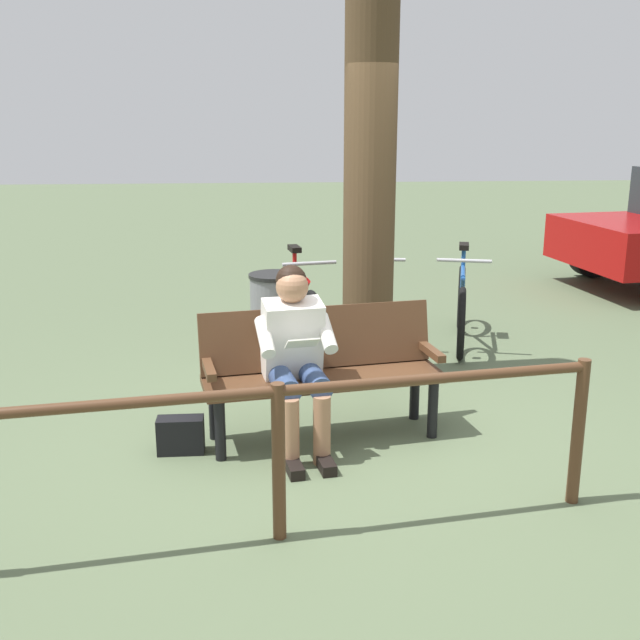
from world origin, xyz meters
name	(u,v)px	position (x,y,z in m)	size (l,w,h in m)	color
ground_plane	(341,442)	(0.00, 0.00, 0.00)	(40.00, 40.00, 0.00)	#566647
bench	(321,363)	(0.12, -0.16, 0.51)	(1.66, 0.74, 0.87)	#51331E
person_reading	(296,350)	(0.30, 0.04, 0.66)	(0.53, 0.81, 1.20)	white
handbag	(181,435)	(1.05, 0.08, 0.12)	(0.30, 0.14, 0.24)	black
tree_trunk	(370,161)	(-0.36, -1.33, 1.78)	(0.41, 0.41, 3.55)	#4C3823
litter_bin	(274,323)	(0.40, -1.51, 0.43)	(0.42, 0.42, 0.85)	slate
bicycle_silver	(461,307)	(-1.39, -2.20, 0.36)	(0.58, 1.64, 0.94)	black
bicycle_black	(378,305)	(-0.61, -2.32, 0.36)	(0.48, 1.67, 0.94)	black
bicycle_orange	(299,310)	(0.16, -2.19, 0.36)	(0.48, 1.67, 0.94)	black
railing_fence	(278,430)	(0.44, 1.17, 0.60)	(3.41, 0.56, 0.85)	#51331E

